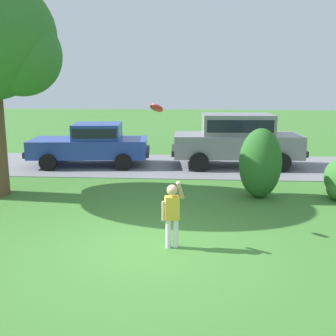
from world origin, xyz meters
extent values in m
plane|color=#3D752D|center=(0.00, 0.00, 0.00)|extent=(80.00, 80.00, 0.00)
cube|color=slate|center=(0.00, 7.77, 0.01)|extent=(28.00, 4.40, 0.02)
ellipsoid|color=#33702B|center=(-3.65, 3.42, 3.71)|extent=(2.08, 2.08, 2.08)
ellipsoid|color=#286023|center=(2.56, 3.69, 0.93)|extent=(1.12, 1.10, 1.86)
cube|color=#28429E|center=(-3.08, 7.60, 0.68)|extent=(4.36, 2.23, 0.64)
cube|color=#28429E|center=(-2.76, 7.63, 1.28)|extent=(1.83, 1.77, 0.56)
cube|color=black|center=(-2.76, 7.63, 1.28)|extent=(1.69, 1.78, 0.34)
cylinder|color=black|center=(-4.28, 6.54, 0.30)|extent=(0.62, 0.28, 0.60)
cylinder|color=black|center=(-4.46, 8.41, 0.30)|extent=(0.62, 0.28, 0.60)
cylinder|color=black|center=(-1.69, 6.78, 0.30)|extent=(0.62, 0.28, 0.60)
cylinder|color=black|center=(-1.87, 8.65, 0.30)|extent=(0.62, 0.28, 0.60)
cube|color=black|center=(-5.21, 7.39, 0.52)|extent=(0.29, 1.75, 0.20)
cube|color=black|center=(-0.95, 7.80, 0.52)|extent=(0.29, 1.75, 0.20)
cube|color=gray|center=(2.31, 7.76, 0.80)|extent=(4.58, 2.04, 0.80)
cube|color=gray|center=(2.31, 7.76, 1.56)|extent=(2.55, 1.73, 0.72)
cube|color=black|center=(2.31, 7.76, 1.56)|extent=(2.35, 1.74, 0.43)
cylinder|color=black|center=(0.96, 6.75, 0.34)|extent=(0.69, 0.25, 0.68)
cylinder|color=black|center=(0.87, 8.63, 0.34)|extent=(0.69, 0.25, 0.68)
cylinder|color=black|center=(3.74, 6.88, 0.34)|extent=(0.69, 0.25, 0.68)
cylinder|color=black|center=(3.66, 8.76, 0.34)|extent=(0.69, 0.25, 0.68)
cube|color=black|center=(0.02, 7.65, 0.60)|extent=(0.20, 1.75, 0.20)
cube|color=black|center=(4.60, 7.86, 0.60)|extent=(0.20, 1.75, 0.20)
cylinder|color=white|center=(0.37, 0.06, 0.28)|extent=(0.10, 0.10, 0.55)
cylinder|color=white|center=(0.50, 0.09, 0.28)|extent=(0.10, 0.10, 0.55)
cube|color=gold|center=(0.43, 0.07, 0.77)|extent=(0.29, 0.21, 0.44)
sphere|color=tan|center=(0.43, 0.07, 1.11)|extent=(0.20, 0.20, 0.20)
cylinder|color=tan|center=(0.58, 0.16, 1.09)|extent=(0.17, 0.27, 0.39)
cylinder|color=tan|center=(0.28, 0.04, 0.72)|extent=(0.07, 0.07, 0.36)
cylinder|color=red|center=(0.04, 1.21, 2.52)|extent=(0.32, 0.26, 0.24)
cylinder|color=orange|center=(0.04, 1.21, 2.53)|extent=(0.18, 0.15, 0.14)
camera|label=1|loc=(0.87, -7.16, 3.03)|focal=44.01mm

